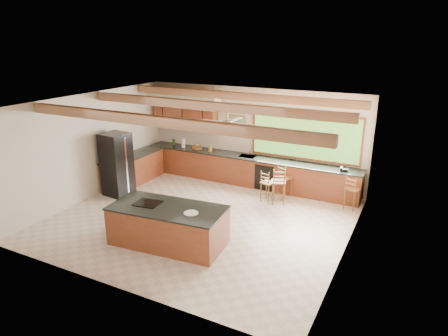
% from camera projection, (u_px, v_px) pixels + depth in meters
% --- Properties ---
extents(ground, '(7.20, 7.20, 0.00)m').
position_uv_depth(ground, '(201.00, 219.00, 10.27)').
color(ground, beige).
rests_on(ground, ground).
extents(room_shell, '(7.27, 6.54, 3.02)m').
position_uv_depth(room_shell, '(207.00, 130.00, 10.19)').
color(room_shell, beige).
rests_on(room_shell, ground).
extents(counter_run, '(7.12, 3.10, 1.23)m').
position_uv_depth(counter_run, '(218.00, 170.00, 12.60)').
color(counter_run, brown).
rests_on(counter_run, ground).
extents(island, '(2.68, 1.45, 0.92)m').
position_uv_depth(island, '(168.00, 225.00, 8.95)').
color(island, brown).
rests_on(island, ground).
extents(refrigerator, '(0.79, 0.77, 1.86)m').
position_uv_depth(refrigerator, '(117.00, 164.00, 11.62)').
color(refrigerator, black).
rests_on(refrigerator, ground).
extents(bar_stool_a, '(0.41, 0.41, 0.94)m').
position_uv_depth(bar_stool_a, '(267.00, 183.00, 11.17)').
color(bar_stool_a, brown).
rests_on(bar_stool_a, ground).
extents(bar_stool_b, '(0.46, 0.46, 0.97)m').
position_uv_depth(bar_stool_b, '(284.00, 178.00, 11.51)').
color(bar_stool_b, brown).
rests_on(bar_stool_b, ground).
extents(bar_stool_c, '(0.50, 0.50, 1.06)m').
position_uv_depth(bar_stool_c, '(278.00, 183.00, 11.02)').
color(bar_stool_c, brown).
rests_on(bar_stool_c, ground).
extents(bar_stool_d, '(0.42, 0.42, 0.95)m').
position_uv_depth(bar_stool_d, '(352.00, 190.00, 10.69)').
color(bar_stool_d, brown).
rests_on(bar_stool_d, ground).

